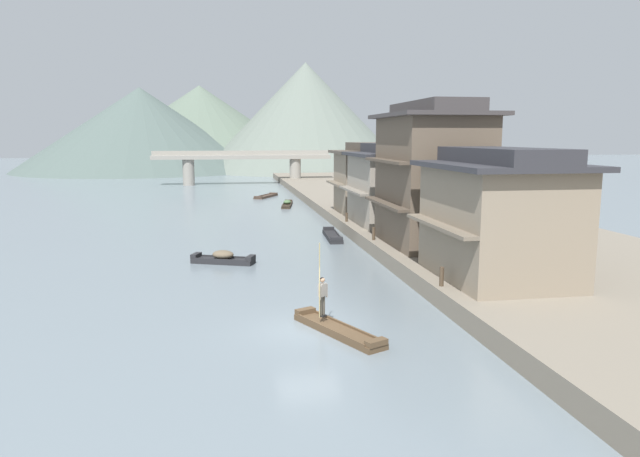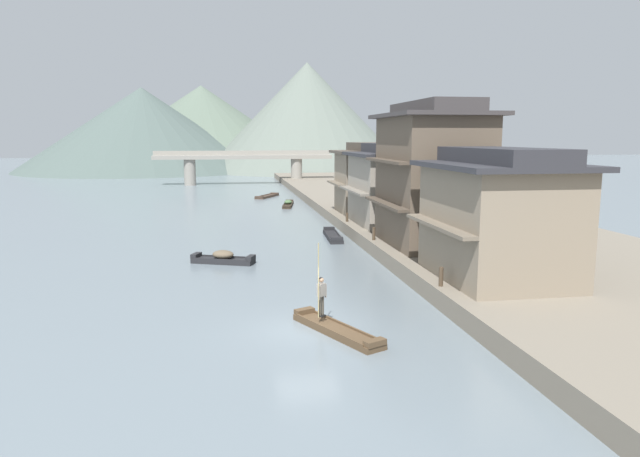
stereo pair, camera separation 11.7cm
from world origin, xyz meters
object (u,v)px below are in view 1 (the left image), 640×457
(house_waterfront_nearest, at_px, (499,216))
(mooring_post_dock_near, at_px, (442,276))
(boatman_person, at_px, (322,292))
(mooring_post_dock_far, at_px, (347,217))
(mooring_post_dock_mid, at_px, (374,234))
(boat_moored_second, at_px, (332,236))
(house_waterfront_tall, at_px, (395,185))
(boat_foreground_poled, at_px, (338,330))
(boat_moored_nearest, at_px, (287,204))
(house_waterfront_narrow, at_px, (372,178))
(boat_moored_far, at_px, (266,196))
(boat_moored_third, at_px, (223,258))
(house_waterfront_second, at_px, (432,175))
(stone_bridge, at_px, (242,162))

(house_waterfront_nearest, height_order, mooring_post_dock_near, house_waterfront_nearest)
(boatman_person, distance_m, mooring_post_dock_far, 22.93)
(mooring_post_dock_mid, height_order, mooring_post_dock_far, mooring_post_dock_mid)
(boat_moored_second, height_order, house_waterfront_tall, house_waterfront_tall)
(house_waterfront_nearest, bearing_deg, house_waterfront_tall, 88.99)
(boat_moored_second, bearing_deg, house_waterfront_nearest, -74.38)
(boat_foreground_poled, xyz_separation_m, mooring_post_dock_far, (5.35, 23.10, 1.10))
(boatman_person, bearing_deg, house_waterfront_nearest, 18.84)
(boatman_person, height_order, boat_moored_nearest, boatman_person)
(mooring_post_dock_near, height_order, mooring_post_dock_mid, mooring_post_dock_near)
(house_waterfront_narrow, bearing_deg, boat_moored_second, -122.90)
(boat_moored_second, xyz_separation_m, mooring_post_dock_near, (1.58, -17.82, 1.16))
(boat_moored_far, bearing_deg, boat_moored_nearest, -80.48)
(boat_moored_far, bearing_deg, house_waterfront_nearest, -81.15)
(boat_moored_nearest, distance_m, boat_moored_third, 29.12)
(boat_moored_second, relative_size, house_waterfront_second, 0.58)
(boat_moored_second, bearing_deg, mooring_post_dock_far, 55.80)
(boat_foreground_poled, xyz_separation_m, boat_moored_nearest, (2.71, 41.69, 0.06))
(boat_foreground_poled, bearing_deg, boat_moored_second, 79.72)
(boatman_person, distance_m, stone_bridge, 70.48)
(boatman_person, bearing_deg, house_waterfront_tall, 65.92)
(boat_moored_far, bearing_deg, house_waterfront_narrow, -71.33)
(boat_moored_third, height_order, mooring_post_dock_mid, mooring_post_dock_mid)
(boatman_person, xyz_separation_m, boat_moored_second, (4.22, 19.86, -1.27))
(boat_moored_far, relative_size, house_waterfront_nearest, 0.63)
(house_waterfront_tall, distance_m, stone_bridge, 50.75)
(mooring_post_dock_near, bearing_deg, house_waterfront_nearest, 17.78)
(house_waterfront_narrow, distance_m, mooring_post_dock_near, 25.93)
(mooring_post_dock_near, relative_size, stone_bridge, 0.03)
(mooring_post_dock_near, bearing_deg, boat_foreground_poled, -151.03)
(house_waterfront_nearest, relative_size, mooring_post_dock_near, 9.29)
(mooring_post_dock_near, bearing_deg, house_waterfront_tall, 79.55)
(boat_moored_nearest, bearing_deg, stone_bridge, 97.23)
(house_waterfront_nearest, xyz_separation_m, house_waterfront_narrow, (0.31, 24.57, 0.01))
(boat_moored_third, bearing_deg, mooring_post_dock_mid, 7.97)
(house_waterfront_nearest, relative_size, mooring_post_dock_far, 11.47)
(house_waterfront_nearest, distance_m, mooring_post_dock_far, 19.57)
(boat_moored_nearest, distance_m, boat_moored_second, 20.94)
(house_waterfront_nearest, bearing_deg, stone_bridge, 98.05)
(boat_foreground_poled, height_order, boat_moored_nearest, boat_moored_nearest)
(boatman_person, distance_m, boat_moored_third, 13.16)
(mooring_post_dock_near, bearing_deg, mooring_post_dock_mid, 90.00)
(boat_moored_third, relative_size, boat_moored_far, 0.77)
(house_waterfront_narrow, distance_m, stone_bridge, 43.95)
(mooring_post_dock_near, xyz_separation_m, mooring_post_dock_far, (0.00, 20.14, -0.08))
(house_waterfront_tall, bearing_deg, house_waterfront_narrow, 89.97)
(boat_foreground_poled, distance_m, boat_moored_far, 51.29)
(boat_foreground_poled, relative_size, boat_moored_far, 0.94)
(boat_moored_nearest, distance_m, house_waterfront_nearest, 38.35)
(boatman_person, height_order, house_waterfront_second, house_waterfront_second)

